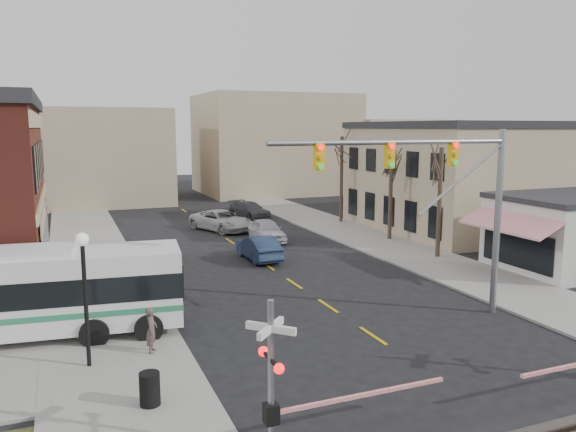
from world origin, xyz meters
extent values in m
plane|color=black|center=(0.00, 0.00, 0.00)|extent=(160.00, 160.00, 0.00)
cube|color=gray|center=(-9.50, 20.00, 0.06)|extent=(5.00, 60.00, 0.12)
cube|color=gray|center=(9.50, 20.00, 0.06)|extent=(5.00, 60.00, 0.12)
cube|color=tan|center=(-11.95, 16.00, 4.30)|extent=(0.10, 15.00, 0.50)
cube|color=tan|center=(-11.95, 16.00, 8.40)|extent=(0.10, 15.00, 0.70)
cube|color=black|center=(-11.95, 16.00, 1.80)|extent=(0.08, 13.00, 2.60)
cube|color=tan|center=(22.00, 20.00, 4.00)|extent=(20.00, 15.00, 8.00)
cube|color=#262628|center=(22.00, 20.00, 8.25)|extent=(20.30, 15.30, 0.50)
cube|color=beige|center=(16.00, 7.00, 2.00)|extent=(8.00, 6.00, 4.00)
cube|color=#262628|center=(16.00, 7.00, 4.15)|extent=(8.20, 6.20, 0.30)
cube|color=red|center=(11.20, 7.00, 3.00)|extent=(1.68, 6.00, 0.87)
cylinder|color=#382B21|center=(10.50, 12.00, 3.50)|extent=(0.28, 0.28, 6.75)
cylinder|color=#382B21|center=(10.80, 18.00, 3.27)|extent=(0.28, 0.28, 6.30)
cylinder|color=#382B21|center=(11.00, 26.00, 3.72)|extent=(0.28, 0.28, 7.20)
cube|color=silver|center=(-13.22, 6.67, 1.91)|extent=(13.29, 4.32, 2.92)
cube|color=black|center=(-13.22, 6.67, 2.12)|extent=(13.34, 4.37, 0.98)
cube|color=#27764F|center=(-13.22, 6.67, 1.25)|extent=(13.34, 4.37, 0.22)
cylinder|color=black|center=(-13.22, 6.67, 0.54)|extent=(1.41, 2.93, 1.09)
cylinder|color=gray|center=(6.34, 2.51, 4.00)|extent=(0.28, 0.28, 8.00)
cylinder|color=gray|center=(1.07, 2.51, 7.50)|extent=(10.52, 0.20, 0.20)
cube|color=gold|center=(3.84, 2.51, 7.00)|extent=(0.35, 0.30, 1.00)
cube|color=gold|center=(0.84, 2.51, 7.00)|extent=(0.35, 0.30, 1.00)
cube|color=gold|center=(-2.16, 2.51, 7.00)|extent=(0.35, 0.30, 1.00)
cylinder|color=gray|center=(-6.48, -4.05, 2.00)|extent=(0.16, 0.16, 4.00)
cube|color=silver|center=(-6.48, -4.05, 3.30)|extent=(1.00, 1.00, 0.18)
cube|color=silver|center=(-6.48, -4.05, 3.30)|extent=(1.00, 1.00, 0.18)
sphere|color=#FF0C0C|center=(-6.48, -4.60, 2.50)|extent=(0.26, 0.26, 0.26)
sphere|color=#FF0C0C|center=(-6.48, -3.50, 2.50)|extent=(0.26, 0.26, 0.26)
cube|color=black|center=(-6.48, -4.05, 1.10)|extent=(0.35, 0.35, 0.50)
cube|color=#FF0C0C|center=(-3.88, -4.05, 1.10)|extent=(5.00, 0.10, 0.10)
cylinder|color=black|center=(-10.43, 2.96, 2.22)|extent=(0.14, 0.14, 4.19)
sphere|color=silver|center=(-10.43, 2.96, 4.46)|extent=(0.44, 0.44, 0.44)
cylinder|color=black|center=(-8.92, -0.55, 0.61)|extent=(0.60, 0.60, 0.97)
imported|color=silver|center=(2.48, 21.04, 0.78)|extent=(2.03, 4.65, 1.56)
imported|color=#1B2943|center=(0.07, 15.84, 0.75)|extent=(1.67, 4.57, 1.50)
imported|color=#B7B7B7|center=(0.58, 26.24, 0.80)|extent=(4.68, 6.33, 1.60)
imported|color=#45454A|center=(4.62, 31.44, 0.71)|extent=(3.18, 5.26, 1.43)
imported|color=#524441|center=(-8.27, 3.37, 0.94)|extent=(0.58, 0.70, 1.64)
imported|color=#2E2C4D|center=(-11.50, 7.44, 0.86)|extent=(0.90, 0.84, 1.49)
camera|label=1|loc=(-10.92, -16.13, 8.06)|focal=35.00mm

